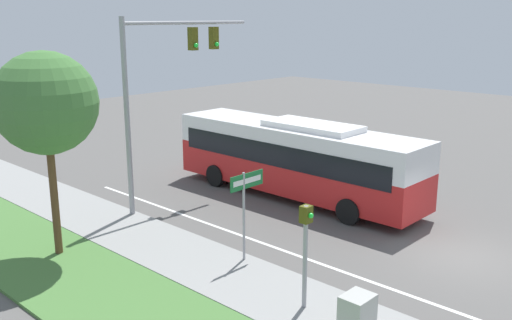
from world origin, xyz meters
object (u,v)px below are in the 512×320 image
at_px(bus, 295,156).
at_px(utility_cabinet, 357,314).
at_px(street_sign, 245,199).
at_px(signal_gantry, 164,75).
at_px(pedestrian_signal, 306,240).

relative_size(bus, utility_cabinet, 11.79).
relative_size(street_sign, utility_cabinet, 2.98).
distance_m(street_sign, utility_cabinet, 5.30).
relative_size(signal_gantry, pedestrian_signal, 2.59).
bearing_deg(street_sign, bus, 26.61).
bearing_deg(bus, pedestrian_signal, -139.31).
bearing_deg(pedestrian_signal, bus, 40.69).
height_order(street_sign, utility_cabinet, street_sign).
bearing_deg(utility_cabinet, street_sign, 75.22).
xyz_separation_m(pedestrian_signal, utility_cabinet, (-0.16, -1.71, -1.37)).
relative_size(bus, signal_gantry, 1.55).
height_order(signal_gantry, street_sign, signal_gantry).
bearing_deg(signal_gantry, pedestrian_signal, -107.49).
relative_size(signal_gantry, utility_cabinet, 7.63).
distance_m(bus, signal_gantry, 6.37).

